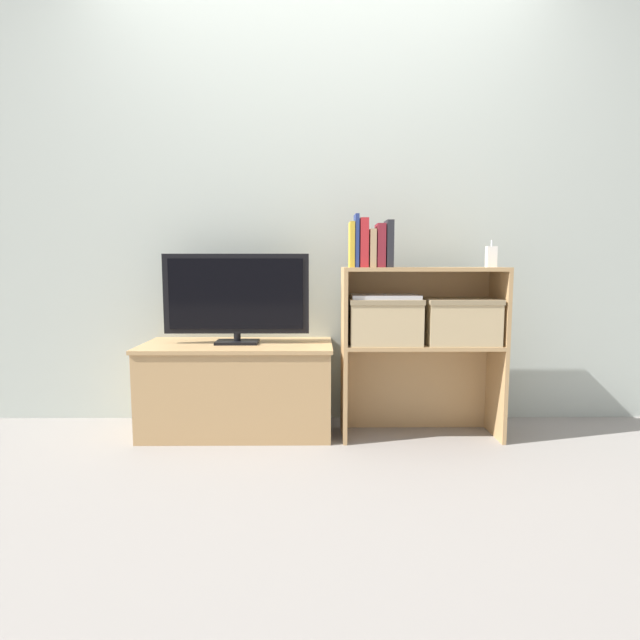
{
  "coord_description": "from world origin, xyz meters",
  "views": [
    {
      "loc": [
        -0.02,
        -2.38,
        0.89
      ],
      "look_at": [
        0.0,
        0.15,
        0.61
      ],
      "focal_mm": 28.0,
      "sensor_mm": 36.0,
      "label": 1
    }
  ],
  "objects_px": {
    "book_maroon": "(380,246)",
    "baby_monitor": "(491,257)",
    "tv": "(236,296)",
    "book_charcoal": "(389,244)",
    "book_tan": "(372,248)",
    "book_navy": "(356,241)",
    "laptop": "(385,297)",
    "book_crimson": "(363,243)",
    "storage_basket_left": "(384,319)",
    "book_mustard": "(352,245)",
    "tv_stand": "(238,387)",
    "storage_basket_right": "(460,319)"
  },
  "relations": [
    {
      "from": "book_maroon",
      "to": "baby_monitor",
      "type": "height_order",
      "value": "book_maroon"
    },
    {
      "from": "tv",
      "to": "baby_monitor",
      "type": "height_order",
      "value": "baby_monitor"
    },
    {
      "from": "book_charcoal",
      "to": "book_tan",
      "type": "bearing_deg",
      "value": 180.0
    },
    {
      "from": "tv",
      "to": "book_charcoal",
      "type": "height_order",
      "value": "book_charcoal"
    },
    {
      "from": "book_navy",
      "to": "laptop",
      "type": "xyz_separation_m",
      "value": [
        0.15,
        0.03,
        -0.28
      ]
    },
    {
      "from": "tv",
      "to": "book_charcoal",
      "type": "relative_size",
      "value": 3.33
    },
    {
      "from": "book_navy",
      "to": "book_maroon",
      "type": "distance_m",
      "value": 0.12
    },
    {
      "from": "book_charcoal",
      "to": "book_crimson",
      "type": "bearing_deg",
      "value": 180.0
    },
    {
      "from": "baby_monitor",
      "to": "laptop",
      "type": "height_order",
      "value": "baby_monitor"
    },
    {
      "from": "book_tan",
      "to": "storage_basket_left",
      "type": "relative_size",
      "value": 0.51
    },
    {
      "from": "tv",
      "to": "book_crimson",
      "type": "xyz_separation_m",
      "value": [
        0.65,
        -0.12,
        0.27
      ]
    },
    {
      "from": "book_charcoal",
      "to": "baby_monitor",
      "type": "relative_size",
      "value": 1.69
    },
    {
      "from": "book_tan",
      "to": "laptop",
      "type": "xyz_separation_m",
      "value": [
        0.07,
        0.03,
        -0.24
      ]
    },
    {
      "from": "baby_monitor",
      "to": "book_mustard",
      "type": "bearing_deg",
      "value": -176.18
    },
    {
      "from": "book_crimson",
      "to": "tv_stand",
      "type": "bearing_deg",
      "value": 169.31
    },
    {
      "from": "book_charcoal",
      "to": "laptop",
      "type": "distance_m",
      "value": 0.26
    },
    {
      "from": "storage_basket_right",
      "to": "storage_basket_left",
      "type": "bearing_deg",
      "value": 180.0
    },
    {
      "from": "tv",
      "to": "laptop",
      "type": "xyz_separation_m",
      "value": [
        0.76,
        -0.09,
        0.0
      ]
    },
    {
      "from": "book_maroon",
      "to": "baby_monitor",
      "type": "bearing_deg",
      "value": 4.76
    },
    {
      "from": "book_tan",
      "to": "book_maroon",
      "type": "bearing_deg",
      "value": 0.0
    },
    {
      "from": "book_maroon",
      "to": "baby_monitor",
      "type": "distance_m",
      "value": 0.57
    },
    {
      "from": "book_tan",
      "to": "storage_basket_right",
      "type": "height_order",
      "value": "book_tan"
    },
    {
      "from": "tv_stand",
      "to": "book_crimson",
      "type": "distance_m",
      "value": 1.0
    },
    {
      "from": "book_mustard",
      "to": "storage_basket_right",
      "type": "bearing_deg",
      "value": 3.32
    },
    {
      "from": "book_mustard",
      "to": "baby_monitor",
      "type": "bearing_deg",
      "value": 3.82
    },
    {
      "from": "book_mustard",
      "to": "baby_monitor",
      "type": "distance_m",
      "value": 0.71
    },
    {
      "from": "baby_monitor",
      "to": "storage_basket_right",
      "type": "distance_m",
      "value": 0.35
    },
    {
      "from": "book_maroon",
      "to": "book_charcoal",
      "type": "relative_size",
      "value": 0.93
    },
    {
      "from": "book_navy",
      "to": "book_charcoal",
      "type": "distance_m",
      "value": 0.16
    },
    {
      "from": "book_navy",
      "to": "storage_basket_left",
      "type": "height_order",
      "value": "book_navy"
    },
    {
      "from": "book_mustard",
      "to": "book_tan",
      "type": "xyz_separation_m",
      "value": [
        0.1,
        0.0,
        -0.02
      ]
    },
    {
      "from": "storage_basket_right",
      "to": "book_maroon",
      "type": "bearing_deg",
      "value": -175.56
    },
    {
      "from": "baby_monitor",
      "to": "storage_basket_right",
      "type": "xyz_separation_m",
      "value": [
        -0.15,
        -0.02,
        -0.31
      ]
    },
    {
      "from": "tv_stand",
      "to": "tv",
      "type": "distance_m",
      "value": 0.49
    },
    {
      "from": "tv_stand",
      "to": "tv",
      "type": "xyz_separation_m",
      "value": [
        -0.0,
        -0.0,
        0.49
      ]
    },
    {
      "from": "book_crimson",
      "to": "laptop",
      "type": "xyz_separation_m",
      "value": [
        0.11,
        0.03,
        -0.27
      ]
    },
    {
      "from": "book_tan",
      "to": "storage_basket_right",
      "type": "distance_m",
      "value": 0.58
    },
    {
      "from": "tv",
      "to": "book_tan",
      "type": "distance_m",
      "value": 0.74
    },
    {
      "from": "storage_basket_left",
      "to": "storage_basket_right",
      "type": "bearing_deg",
      "value": 0.0
    },
    {
      "from": "tv_stand",
      "to": "baby_monitor",
      "type": "bearing_deg",
      "value": -3.32
    },
    {
      "from": "book_maroon",
      "to": "laptop",
      "type": "relative_size",
      "value": 0.62
    },
    {
      "from": "book_charcoal",
      "to": "storage_basket_left",
      "type": "xyz_separation_m",
      "value": [
        -0.01,
        0.03,
        -0.38
      ]
    },
    {
      "from": "book_maroon",
      "to": "book_charcoal",
      "type": "height_order",
      "value": "book_charcoal"
    },
    {
      "from": "storage_basket_left",
      "to": "book_charcoal",
      "type": "bearing_deg",
      "value": -70.78
    },
    {
      "from": "book_mustard",
      "to": "book_maroon",
      "type": "distance_m",
      "value": 0.14
    },
    {
      "from": "book_crimson",
      "to": "book_charcoal",
      "type": "height_order",
      "value": "book_crimson"
    },
    {
      "from": "book_crimson",
      "to": "storage_basket_right",
      "type": "height_order",
      "value": "book_crimson"
    },
    {
      "from": "book_navy",
      "to": "book_tan",
      "type": "distance_m",
      "value": 0.08
    },
    {
      "from": "tv",
      "to": "book_mustard",
      "type": "bearing_deg",
      "value": -11.58
    },
    {
      "from": "book_mustard",
      "to": "book_tan",
      "type": "relative_size",
      "value": 1.19
    }
  ]
}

